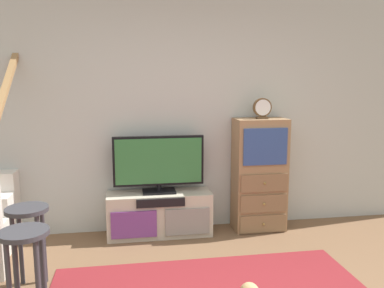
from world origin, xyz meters
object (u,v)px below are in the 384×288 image
at_px(television, 159,163).
at_px(bar_stool_near, 25,255).
at_px(side_cabinet, 259,175).
at_px(media_console, 160,214).
at_px(desk_clock, 262,108).
at_px(bar_stool_far, 28,228).

bearing_deg(television, bar_stool_near, -124.95).
bearing_deg(side_cabinet, media_console, -179.49).
bearing_deg(desk_clock, television, 178.57).
bearing_deg(desk_clock, bar_stool_far, -157.01).
xyz_separation_m(television, bar_stool_far, (-1.15, -1.01, -0.30)).
distance_m(television, bar_stool_far, 1.55).
distance_m(media_console, television, 0.58).
bearing_deg(media_console, television, 90.00).
relative_size(desk_clock, bar_stool_near, 0.33).
distance_m(desk_clock, bar_stool_near, 2.80).
distance_m(television, desk_clock, 1.29).
relative_size(media_console, bar_stool_far, 1.64).
height_order(side_cabinet, desk_clock, desk_clock).
distance_m(television, side_cabinet, 1.16).
relative_size(television, bar_stool_near, 1.43).
xyz_separation_m(desk_clock, bar_stool_near, (-2.21, -1.48, -0.88)).
bearing_deg(media_console, desk_clock, -0.24).
relative_size(television, desk_clock, 4.30).
bearing_deg(television, desk_clock, -1.43).
relative_size(television, side_cabinet, 0.77).
height_order(bar_stool_near, bar_stool_far, bar_stool_far).
height_order(media_console, television, television).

